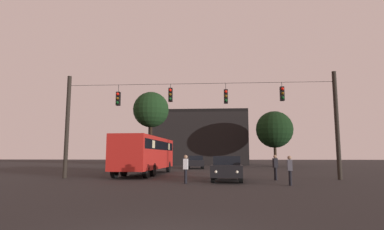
% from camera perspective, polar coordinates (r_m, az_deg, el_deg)
% --- Properties ---
extents(ground_plane, '(168.00, 168.00, 0.00)m').
position_cam_1_polar(ground_plane, '(30.38, 2.01, -10.28)').
color(ground_plane, black).
rests_on(ground_plane, ground).
extents(overhead_signal_span, '(18.57, 0.44, 7.15)m').
position_cam_1_polar(overhead_signal_span, '(21.29, 1.12, -0.39)').
color(overhead_signal_span, black).
rests_on(overhead_signal_span, ground).
extents(city_bus, '(2.98, 11.10, 3.00)m').
position_cam_1_polar(city_bus, '(26.22, -8.33, -6.60)').
color(city_bus, '#B21E19').
rests_on(city_bus, ground).
extents(car_near_right, '(2.06, 4.42, 1.52)m').
position_cam_1_polar(car_near_right, '(19.69, 6.42, -9.52)').
color(car_near_right, black).
rests_on(car_near_right, ground).
extents(car_far_left, '(2.20, 4.46, 1.52)m').
position_cam_1_polar(car_far_left, '(37.62, 0.64, -8.50)').
color(car_far_left, black).
rests_on(car_far_left, ground).
extents(pedestrian_crossing_left, '(0.28, 0.39, 1.54)m').
position_cam_1_polar(pedestrian_crossing_left, '(17.45, 17.36, -9.31)').
color(pedestrian_crossing_left, black).
rests_on(pedestrian_crossing_left, ground).
extents(pedestrian_crossing_center, '(0.29, 0.39, 1.59)m').
position_cam_1_polar(pedestrian_crossing_center, '(20.79, 14.90, -8.94)').
color(pedestrian_crossing_center, black).
rests_on(pedestrian_crossing_center, ground).
extents(pedestrian_crossing_right, '(0.26, 0.37, 1.58)m').
position_cam_1_polar(pedestrian_crossing_right, '(17.83, -1.16, -9.51)').
color(pedestrian_crossing_right, black).
rests_on(pedestrian_crossing_right, ground).
extents(corner_building, '(15.97, 10.80, 8.98)m').
position_cam_1_polar(corner_building, '(55.11, 1.36, -4.29)').
color(corner_building, black).
rests_on(corner_building, ground).
extents(tree_left_silhouette, '(5.17, 5.17, 7.77)m').
position_cam_1_polar(tree_left_silhouette, '(45.78, 14.75, -2.57)').
color(tree_left_silhouette, '#2D2116').
rests_on(tree_left_silhouette, ground).
extents(tree_behind_building, '(4.09, 4.09, 8.81)m').
position_cam_1_polar(tree_behind_building, '(36.32, -7.46, 0.90)').
color(tree_behind_building, black).
rests_on(tree_behind_building, ground).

